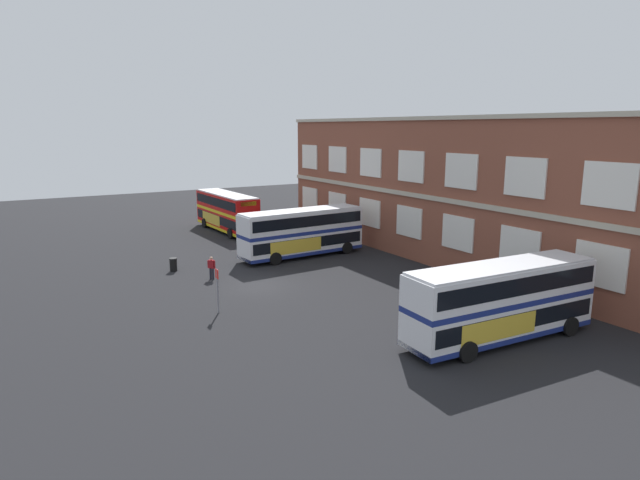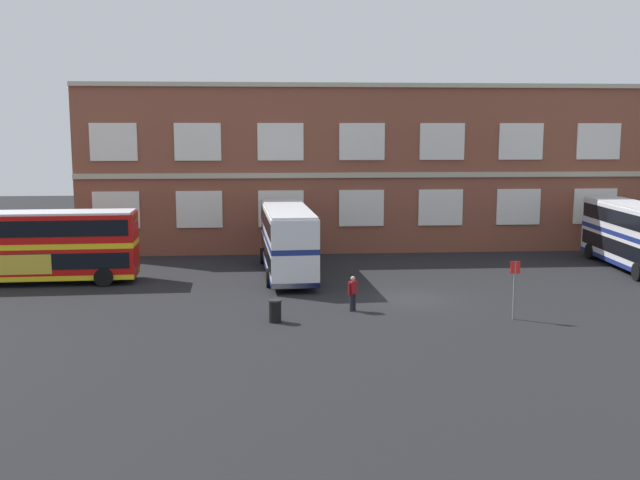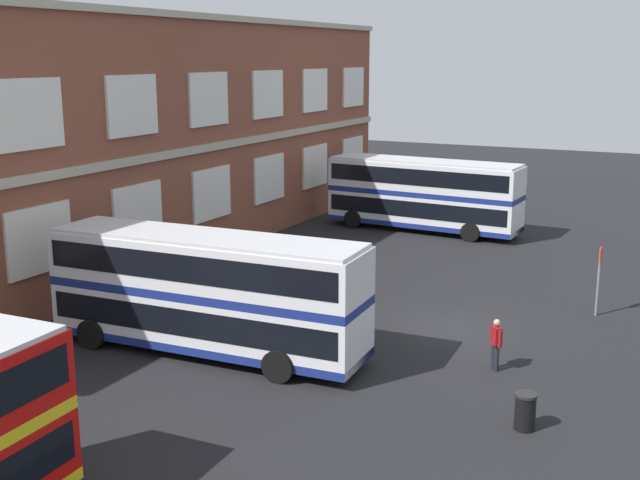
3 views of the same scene
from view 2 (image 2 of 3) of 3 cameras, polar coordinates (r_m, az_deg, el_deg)
The scene contains 8 objects.
ground_plane at distance 40.00m, azimuth 6.54°, elevation -3.90°, with size 120.00×120.00×0.00m, color black.
brick_terminal_building at distance 55.22m, azimuth 5.59°, elevation 5.55°, with size 44.63×8.19×11.74m.
double_decker_near at distance 44.10m, azimuth -21.18°, elevation -0.42°, with size 11.08×3.16×4.07m.
double_decker_middle at distance 43.57m, azimuth -2.57°, elevation 0.05°, with size 3.28×11.12×4.07m.
double_decker_far at distance 49.09m, azimuth 23.33°, elevation 0.32°, with size 3.32×11.12×4.07m.
waiting_passenger at distance 35.10m, azimuth 2.56°, elevation -4.05°, with size 0.55×0.50×1.70m.
bus_stand_flag at distance 34.54m, azimuth 14.87°, elevation -3.35°, with size 0.44×0.10×2.70m.
station_litter_bin at distance 33.23m, azimuth -3.50°, elevation -5.51°, with size 0.60×0.60×1.03m.
Camera 2 is at (-7.46, -36.35, 8.60)m, focal length 41.20 mm.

